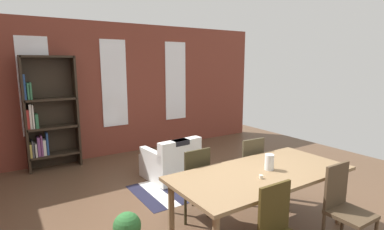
% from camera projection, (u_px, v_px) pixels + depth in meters
% --- Properties ---
extents(ground_plane, '(9.05, 9.05, 0.00)m').
position_uv_depth(ground_plane, '(209.00, 222.00, 3.80)').
color(ground_plane, brown).
extents(back_wall_brick, '(7.52, 0.12, 2.86)m').
position_uv_depth(back_wall_brick, '(114.00, 90.00, 6.48)').
color(back_wall_brick, brown).
rests_on(back_wall_brick, ground).
extents(window_pane_0, '(0.55, 0.02, 1.86)m').
position_uv_depth(window_pane_0, '(35.00, 87.00, 5.58)').
color(window_pane_0, white).
extents(window_pane_1, '(0.55, 0.02, 1.86)m').
position_uv_depth(window_pane_1, '(114.00, 84.00, 6.40)').
color(window_pane_1, white).
extents(window_pane_2, '(0.55, 0.02, 1.86)m').
position_uv_depth(window_pane_2, '(176.00, 81.00, 7.21)').
color(window_pane_2, white).
extents(dining_table, '(2.17, 1.02, 0.77)m').
position_uv_depth(dining_table, '(262.00, 178.00, 3.48)').
color(dining_table, olive).
rests_on(dining_table, ground).
extents(vase_on_table, '(0.11, 0.11, 0.19)m').
position_uv_depth(vase_on_table, '(269.00, 162.00, 3.51)').
color(vase_on_table, silver).
rests_on(vase_on_table, dining_table).
extents(tealight_candle_0, '(0.04, 0.04, 0.04)m').
position_uv_depth(tealight_candle_0, '(261.00, 177.00, 3.25)').
color(tealight_candle_0, silver).
rests_on(tealight_candle_0, dining_table).
extents(dining_chair_far_right, '(0.43, 0.43, 0.95)m').
position_uv_depth(dining_chair_far_right, '(248.00, 166.00, 4.37)').
color(dining_chair_far_right, '#473F2B').
rests_on(dining_chair_far_right, ground).
extents(dining_chair_far_left, '(0.41, 0.41, 0.95)m').
position_uv_depth(dining_chair_far_left, '(193.00, 180.00, 3.86)').
color(dining_chair_far_left, '#322D1B').
rests_on(dining_chair_far_left, ground).
extents(dining_chair_near_right, '(0.41, 0.41, 0.95)m').
position_uv_depth(dining_chair_near_right, '(345.00, 206.00, 3.16)').
color(dining_chair_near_right, '#493826').
rests_on(dining_chair_near_right, ground).
extents(bookshelf_tall, '(0.93, 0.32, 2.15)m').
position_uv_depth(bookshelf_tall, '(47.00, 115.00, 5.60)').
color(bookshelf_tall, '#2D2319').
rests_on(bookshelf_tall, ground).
extents(armchair_white, '(0.87, 0.87, 0.75)m').
position_uv_depth(armchair_white, '(171.00, 163.00, 5.23)').
color(armchair_white, white).
rests_on(armchair_white, ground).
extents(potted_plant_by_shelf, '(0.30, 0.30, 0.45)m').
position_uv_depth(potted_plant_by_shelf, '(127.00, 230.00, 3.18)').
color(potted_plant_by_shelf, '#9E6042').
rests_on(potted_plant_by_shelf, ground).
extents(striped_rug, '(1.32, 1.08, 0.01)m').
position_uv_depth(striped_rug, '(176.00, 189.00, 4.82)').
color(striped_rug, '#1E1E33').
rests_on(striped_rug, ground).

